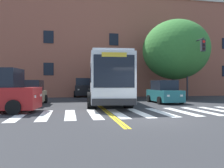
{
  "coord_description": "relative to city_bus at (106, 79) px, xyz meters",
  "views": [
    {
      "loc": [
        -3.47,
        -9.37,
        1.57
      ],
      "look_at": [
        -0.47,
        6.96,
        1.54
      ],
      "focal_mm": 35.0,
      "sensor_mm": 36.0,
      "label": 1
    }
  ],
  "objects": [
    {
      "name": "lane_line_yellow_inner",
      "position": [
        -0.85,
        7.97,
        -1.91
      ],
      "size": [
        0.12,
        36.0,
        0.01
      ],
      "primitive_type": "cube",
      "color": "gold",
      "rests_on": "ground"
    },
    {
      "name": "street_tree_curbside_large",
      "position": [
        7.86,
        3.73,
        3.15
      ],
      "size": [
        9.2,
        9.18,
        8.15
      ],
      "color": "brown",
      "rests_on": "ground"
    },
    {
      "name": "ground_plane",
      "position": [
        0.8,
        -7.93,
        -1.92
      ],
      "size": [
        120.0,
        120.0,
        0.0
      ],
      "primitive_type": "plane",
      "color": "#303033"
    },
    {
      "name": "building_facade",
      "position": [
        2.18,
        12.03,
        4.48
      ],
      "size": [
        37.13,
        8.34,
        12.78
      ],
      "color": "#9E5642",
      "rests_on": "ground"
    },
    {
      "name": "city_bus",
      "position": [
        0.0,
        0.0,
        0.0
      ],
      "size": [
        3.45,
        12.13,
        3.51
      ],
      "color": "white",
      "rests_on": "ground"
    },
    {
      "name": "car_black_behind_bus",
      "position": [
        -1.33,
        9.31,
        -0.86
      ],
      "size": [
        2.3,
        4.68,
        2.21
      ],
      "color": "black",
      "rests_on": "ground"
    },
    {
      "name": "car_tan_near_lane",
      "position": [
        -5.74,
        -0.35,
        -1.09
      ],
      "size": [
        2.19,
        4.64,
        1.82
      ],
      "color": "tan",
      "rests_on": "ground"
    },
    {
      "name": "traffic_light_near_corner",
      "position": [
        8.41,
        1.24,
        1.99
      ],
      "size": [
        0.59,
        3.38,
        5.82
      ],
      "color": "#28282D",
      "rests_on": "ground"
    },
    {
      "name": "lane_line_yellow_outer",
      "position": [
        -0.69,
        7.97,
        -1.91
      ],
      "size": [
        0.12,
        36.0,
        0.01
      ],
      "primitive_type": "cube",
      "color": "gold",
      "rests_on": "ground"
    },
    {
      "name": "crosswalk",
      "position": [
        1.51,
        -6.03,
        -1.91
      ],
      "size": [
        16.46,
        4.04,
        0.01
      ],
      "color": "white",
      "rests_on": "ground"
    },
    {
      "name": "car_teal_far_lane",
      "position": [
        4.68,
        -0.7,
        -1.07
      ],
      "size": [
        2.03,
        3.68,
        1.84
      ],
      "color": "#236B70",
      "rests_on": "ground"
    }
  ]
}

